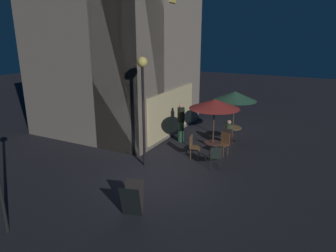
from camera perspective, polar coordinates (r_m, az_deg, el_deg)
The scene contains 14 objects.
ground_plane at distance 11.00m, azimuth -2.80°, elevation -9.42°, with size 60.00×60.00×0.00m, color #222228.
cafe_building at distance 14.82m, azimuth -8.49°, elevation 14.87°, with size 6.61×6.69×8.80m.
street_lamp_near_corner at distance 11.03m, azimuth -4.71°, elevation 7.33°, with size 0.37×0.37×4.10m.
menu_sandwich_board at distance 8.74m, azimuth -6.65°, elevation -13.32°, with size 0.79×0.72×0.95m.
cafe_table_0 at distance 14.48m, azimuth 11.93°, elevation -0.89°, with size 0.80×0.80×0.71m.
cafe_table_1 at distance 12.29m, azimuth 8.29°, elevation -4.03°, with size 0.67×0.67×0.74m.
patio_umbrella_0 at distance 14.08m, azimuth 12.33°, elevation 5.43°, with size 1.96×1.96×2.39m.
patio_umbrella_1 at distance 11.78m, azimuth 8.65°, elevation 4.01°, with size 1.94×1.94×2.48m.
cafe_chair_0 at distance 13.75m, azimuth 11.07°, elevation -1.80°, with size 0.39×0.39×0.88m.
cafe_chair_1 at distance 12.89m, azimuth 10.37°, elevation -2.93°, with size 0.52×0.52×0.94m.
cafe_chair_2 at distance 12.39m, azimuth 4.69°, elevation -3.49°, with size 0.46×0.46×0.96m.
cafe_chair_3 at distance 11.49m, azimuth 8.83°, elevation -5.41°, with size 0.56×0.56×0.89m.
patron_seated_0 at distance 13.82m, azimuth 11.26°, elevation -1.00°, with size 0.55×0.36×1.24m.
patron_standing_1 at distance 14.13m, azimuth 2.43°, elevation 0.66°, with size 0.33×0.33×1.82m.
Camera 1 is at (-8.53, -4.94, 4.87)m, focal length 32.74 mm.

